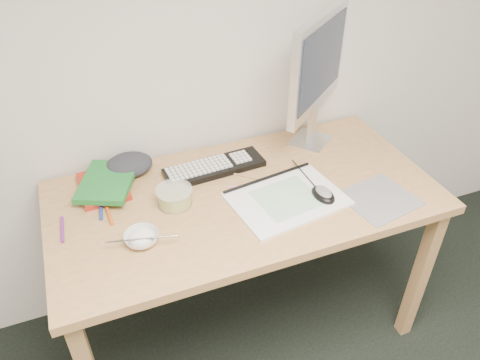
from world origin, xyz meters
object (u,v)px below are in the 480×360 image
object	(u,v)px
desk	(245,211)
monitor	(318,66)
rice_bowl	(142,238)
keyboard	(214,168)
sketchpad	(287,199)

from	to	relation	value
desk	monitor	world-z (taller)	monitor
desk	rice_bowl	bearing A→B (deg)	-164.37
desk	monitor	bearing A→B (deg)	30.71
keyboard	rice_bowl	size ratio (longest dim) A/B	3.51
keyboard	sketchpad	bearing A→B (deg)	-60.12
monitor	desk	bearing A→B (deg)	171.67
sketchpad	keyboard	world-z (taller)	keyboard
desk	sketchpad	distance (m)	0.18
desk	sketchpad	world-z (taller)	sketchpad
sketchpad	monitor	distance (m)	0.53
sketchpad	keyboard	bearing A→B (deg)	115.65
desk	keyboard	size ratio (longest dim) A/B	3.58
keyboard	monitor	distance (m)	0.56
sketchpad	rice_bowl	world-z (taller)	rice_bowl
sketchpad	monitor	world-z (taller)	monitor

